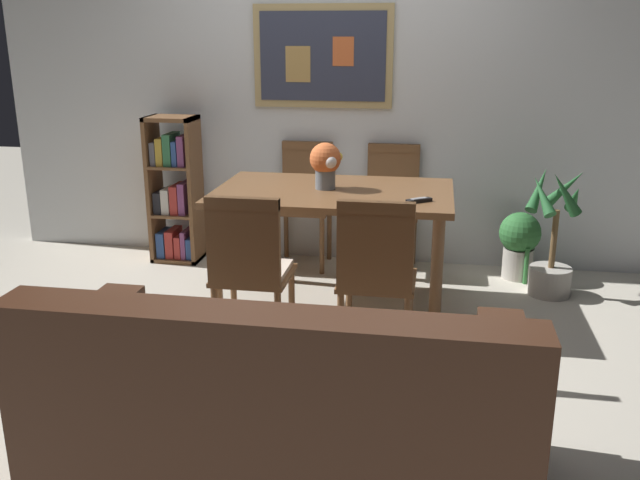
{
  "coord_description": "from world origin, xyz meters",
  "views": [
    {
      "loc": [
        0.74,
        -3.54,
        1.69
      ],
      "look_at": [
        0.16,
        -0.15,
        0.65
      ],
      "focal_mm": 38.56,
      "sensor_mm": 36.0,
      "label": 1
    }
  ],
  "objects_px": {
    "potted_palm": "(552,248)",
    "dining_chair_near_left": "(249,262)",
    "bookshelf": "(175,194)",
    "potted_ivy": "(519,242)",
    "tv_remote": "(419,200)",
    "dining_chair_far_right": "(392,197)",
    "dining_chair_far_left": "(305,193)",
    "dining_table": "(333,205)",
    "dining_chair_near_right": "(376,268)",
    "flower_vase": "(326,162)",
    "leather_couch": "(280,417)"
  },
  "relations": [
    {
      "from": "dining_chair_far_right",
      "to": "dining_chair_near_left",
      "type": "relative_size",
      "value": 1.0
    },
    {
      "from": "dining_chair_far_right",
      "to": "dining_chair_near_right",
      "type": "distance_m",
      "value": 1.59
    },
    {
      "from": "potted_ivy",
      "to": "tv_remote",
      "type": "bearing_deg",
      "value": -126.2
    },
    {
      "from": "tv_remote",
      "to": "dining_chair_far_left",
      "type": "bearing_deg",
      "value": 129.59
    },
    {
      "from": "flower_vase",
      "to": "leather_couch",
      "type": "bearing_deg",
      "value": -85.77
    },
    {
      "from": "dining_table",
      "to": "dining_chair_near_left",
      "type": "bearing_deg",
      "value": -111.77
    },
    {
      "from": "dining_chair_near_right",
      "to": "dining_chair_near_left",
      "type": "height_order",
      "value": "same"
    },
    {
      "from": "dining_chair_near_left",
      "to": "tv_remote",
      "type": "distance_m",
      "value": 1.05
    },
    {
      "from": "dining_chair_far_left",
      "to": "potted_palm",
      "type": "distance_m",
      "value": 1.8
    },
    {
      "from": "dining_chair_far_right",
      "to": "dining_chair_near_left",
      "type": "height_order",
      "value": "same"
    },
    {
      "from": "tv_remote",
      "to": "dining_chair_far_right",
      "type": "bearing_deg",
      "value": 102.0
    },
    {
      "from": "dining_chair_far_right",
      "to": "dining_chair_near_right",
      "type": "relative_size",
      "value": 1.0
    },
    {
      "from": "dining_chair_near_left",
      "to": "bookshelf",
      "type": "height_order",
      "value": "bookshelf"
    },
    {
      "from": "dining_table",
      "to": "flower_vase",
      "type": "relative_size",
      "value": 5.09
    },
    {
      "from": "bookshelf",
      "to": "dining_chair_far_left",
      "type": "bearing_deg",
      "value": 6.14
    },
    {
      "from": "dining_chair_far_right",
      "to": "dining_chair_far_left",
      "type": "distance_m",
      "value": 0.65
    },
    {
      "from": "dining_table",
      "to": "dining_chair_near_right",
      "type": "xyz_separation_m",
      "value": [
        0.34,
        -0.78,
        -0.12
      ]
    },
    {
      "from": "dining_table",
      "to": "dining_chair_near_left",
      "type": "height_order",
      "value": "dining_chair_near_left"
    },
    {
      "from": "potted_palm",
      "to": "dining_chair_near_left",
      "type": "bearing_deg",
      "value": -144.54
    },
    {
      "from": "dining_chair_far_left",
      "to": "dining_chair_far_right",
      "type": "bearing_deg",
      "value": -0.37
    },
    {
      "from": "dining_table",
      "to": "dining_chair_near_right",
      "type": "bearing_deg",
      "value": -66.35
    },
    {
      "from": "dining_chair_near_left",
      "to": "potted_ivy",
      "type": "bearing_deg",
      "value": 44.56
    },
    {
      "from": "bookshelf",
      "to": "potted_ivy",
      "type": "xyz_separation_m",
      "value": [
        2.55,
        0.0,
        -0.25
      ]
    },
    {
      "from": "dining_chair_near_right",
      "to": "flower_vase",
      "type": "bearing_deg",
      "value": 116.16
    },
    {
      "from": "dining_chair_far_left",
      "to": "dining_chair_near_left",
      "type": "bearing_deg",
      "value": -89.46
    },
    {
      "from": "dining_table",
      "to": "potted_ivy",
      "type": "xyz_separation_m",
      "value": [
        1.23,
        0.72,
        -0.39
      ]
    },
    {
      "from": "dining_table",
      "to": "bookshelf",
      "type": "relative_size",
      "value": 1.33
    },
    {
      "from": "dining_chair_far_right",
      "to": "potted_ivy",
      "type": "distance_m",
      "value": 0.96
    },
    {
      "from": "dining_table",
      "to": "bookshelf",
      "type": "xyz_separation_m",
      "value": [
        -1.32,
        0.71,
        -0.15
      ]
    },
    {
      "from": "dining_chair_far_left",
      "to": "potted_ivy",
      "type": "bearing_deg",
      "value": -3.69
    },
    {
      "from": "dining_chair_far_left",
      "to": "potted_ivy",
      "type": "height_order",
      "value": "dining_chair_far_left"
    },
    {
      "from": "dining_chair_far_left",
      "to": "dining_chair_near_right",
      "type": "bearing_deg",
      "value": -66.96
    },
    {
      "from": "dining_chair_far_right",
      "to": "dining_chair_near_left",
      "type": "distance_m",
      "value": 1.74
    },
    {
      "from": "leather_couch",
      "to": "potted_ivy",
      "type": "relative_size",
      "value": 3.74
    },
    {
      "from": "tv_remote",
      "to": "potted_palm",
      "type": "bearing_deg",
      "value": 36.87
    },
    {
      "from": "dining_chair_far_right",
      "to": "bookshelf",
      "type": "xyz_separation_m",
      "value": [
        -1.63,
        -0.1,
        -0.02
      ]
    },
    {
      "from": "dining_chair_near_left",
      "to": "leather_couch",
      "type": "xyz_separation_m",
      "value": [
        0.41,
        -1.08,
        -0.23
      ]
    },
    {
      "from": "dining_table",
      "to": "dining_chair_far_right",
      "type": "height_order",
      "value": "dining_chair_far_right"
    },
    {
      "from": "leather_couch",
      "to": "tv_remote",
      "type": "relative_size",
      "value": 11.87
    },
    {
      "from": "dining_chair_far_right",
      "to": "bookshelf",
      "type": "height_order",
      "value": "bookshelf"
    },
    {
      "from": "potted_ivy",
      "to": "bookshelf",
      "type": "bearing_deg",
      "value": -179.89
    },
    {
      "from": "dining_chair_far_left",
      "to": "dining_chair_near_left",
      "type": "height_order",
      "value": "same"
    },
    {
      "from": "bookshelf",
      "to": "potted_ivy",
      "type": "relative_size",
      "value": 2.28
    },
    {
      "from": "dining_chair_far_left",
      "to": "tv_remote",
      "type": "height_order",
      "value": "dining_chair_far_left"
    },
    {
      "from": "potted_palm",
      "to": "tv_remote",
      "type": "relative_size",
      "value": 5.72
    },
    {
      "from": "dining_chair_near_right",
      "to": "potted_palm",
      "type": "xyz_separation_m",
      "value": [
        1.06,
        1.2,
        -0.21
      ]
    },
    {
      "from": "bookshelf",
      "to": "tv_remote",
      "type": "xyz_separation_m",
      "value": [
        1.85,
        -0.94,
        0.25
      ]
    },
    {
      "from": "potted_ivy",
      "to": "tv_remote",
      "type": "distance_m",
      "value": 1.28
    },
    {
      "from": "dining_chair_near_right",
      "to": "leather_couch",
      "type": "bearing_deg",
      "value": -102.88
    },
    {
      "from": "potted_ivy",
      "to": "leather_couch",
      "type": "bearing_deg",
      "value": -113.59
    }
  ]
}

